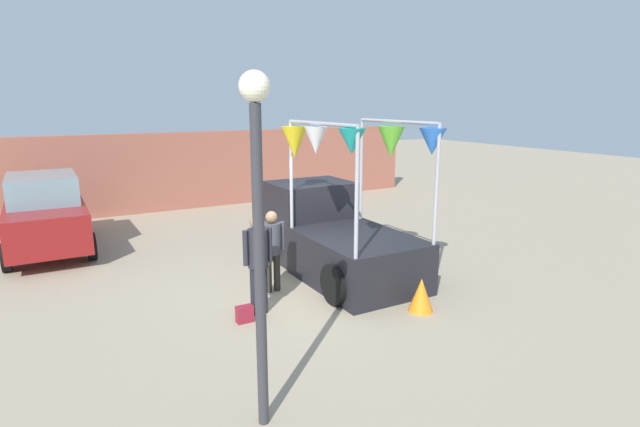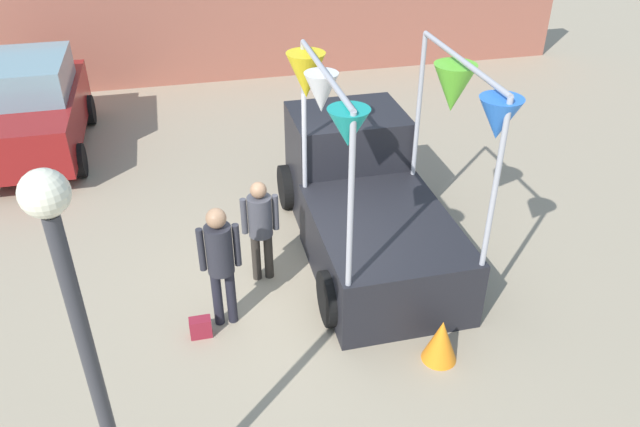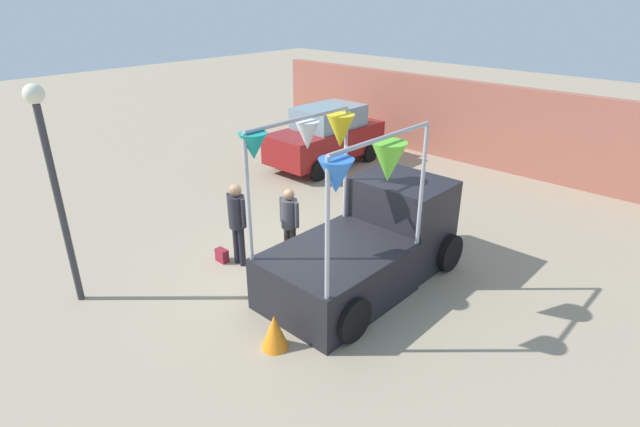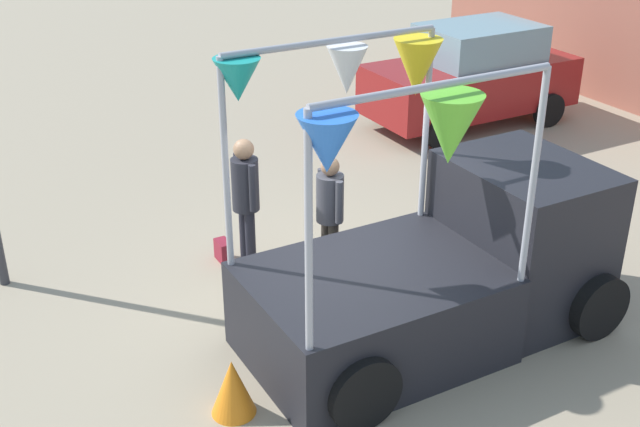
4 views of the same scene
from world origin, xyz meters
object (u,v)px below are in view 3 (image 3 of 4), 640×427
at_px(parked_car, 326,136).
at_px(folded_kite_bundle_tangerine, 275,332).
at_px(handbag, 222,255).
at_px(street_lamp, 51,167).
at_px(person_vendor, 289,218).
at_px(vendor_truck, 372,237).
at_px(person_customer, 237,217).

height_order(parked_car, folded_kite_bundle_tangerine, parked_car).
relative_size(handbag, folded_kite_bundle_tangerine, 0.47).
xyz_separation_m(handbag, street_lamp, (-0.78, -2.63, 2.41)).
bearing_deg(folded_kite_bundle_tangerine, handbag, 158.93).
bearing_deg(handbag, person_vendor, 46.60).
bearing_deg(vendor_truck, parked_car, 139.42).
xyz_separation_m(person_customer, person_vendor, (0.63, 0.84, -0.12)).
distance_m(vendor_truck, parked_car, 7.07).
bearing_deg(person_vendor, parked_car, 125.52).
distance_m(person_customer, person_vendor, 1.06).
bearing_deg(handbag, street_lamp, -106.59).
bearing_deg(person_customer, handbag, -150.26).
distance_m(person_customer, street_lamp, 3.39).
relative_size(person_customer, handbag, 6.32).
distance_m(parked_car, person_vendor, 6.36).
height_order(person_customer, street_lamp, street_lamp).
distance_m(parked_car, person_customer, 6.75).
bearing_deg(person_vendor, vendor_truck, 19.00).
xyz_separation_m(parked_car, folded_kite_bundle_tangerine, (5.57, -7.32, -0.64)).
xyz_separation_m(vendor_truck, folded_kite_bundle_tangerine, (0.20, -2.72, -0.59)).
bearing_deg(parked_car, vendor_truck, -40.58).
bearing_deg(person_customer, street_lamp, -111.83).
relative_size(parked_car, person_customer, 2.26).
height_order(handbag, folded_kite_bundle_tangerine, folded_kite_bundle_tangerine).
distance_m(parked_car, handbag, 6.83).
relative_size(person_vendor, folded_kite_bundle_tangerine, 2.66).
relative_size(person_customer, street_lamp, 0.45).
bearing_deg(street_lamp, vendor_truck, 50.96).
height_order(vendor_truck, street_lamp, street_lamp).
bearing_deg(folded_kite_bundle_tangerine, person_customer, 152.58).
relative_size(parked_car, street_lamp, 1.02).
xyz_separation_m(parked_car, person_customer, (3.06, -6.02, 0.13)).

